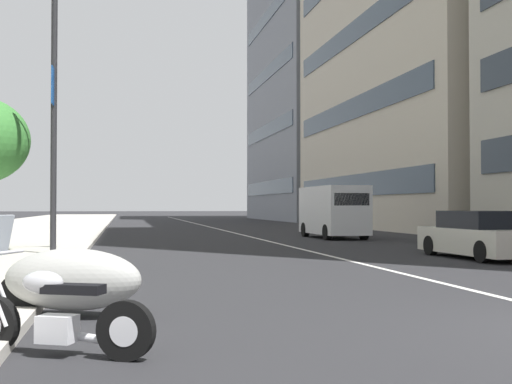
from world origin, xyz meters
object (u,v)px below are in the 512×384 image
Objects in this scene: motorcycle_nearest_camera at (54,315)px; street_lamp_with_banners at (68,88)px; car_lead_in_lane at (480,236)px; motorcycle_mid_row at (71,280)px; delivery_van_ahead at (333,211)px.

motorcycle_nearest_camera is 14.16m from street_lamp_with_banners.
motorcycle_nearest_camera is 15.58m from car_lead_in_lane.
car_lead_in_lane reaches higher than motorcycle_mid_row.
street_lamp_with_banners is at bearing -61.25° from motorcycle_nearest_camera.
car_lead_in_lane is 0.56× the size of street_lamp_with_banners.
motorcycle_nearest_camera is 26.12m from delivery_van_ahead.
motorcycle_mid_row is 23.89m from delivery_van_ahead.
delivery_van_ahead is 16.08m from street_lamp_with_banners.
motorcycle_mid_row is 0.46× the size of car_lead_in_lane.
street_lamp_with_banners is (10.88, 0.92, 4.55)m from motorcycle_mid_row.
car_lead_in_lane is at bearing -110.64° from motorcycle_nearest_camera.
motorcycle_nearest_camera is at bearing 133.18° from car_lead_in_lane.
street_lamp_with_banners reaches higher than car_lead_in_lane.
motorcycle_nearest_camera reaches higher than car_lead_in_lane.
delivery_van_ahead is (23.81, -10.70, 0.91)m from motorcycle_nearest_camera.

